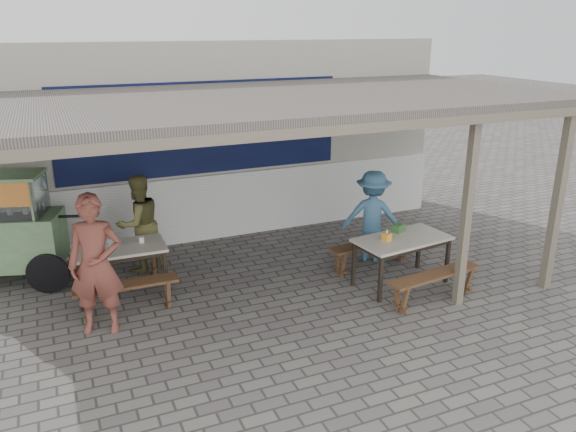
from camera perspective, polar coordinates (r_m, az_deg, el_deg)
The scene contains 17 objects.
ground at distance 7.99m, azimuth -0.78°, elevation -9.14°, with size 60.00×60.00×0.00m, color #64615A.
back_wall at distance 10.65m, azimuth -8.29°, elevation 7.66°, with size 9.00×1.28×3.50m.
warung_roof at distance 7.97m, azimuth -3.28°, elevation 11.36°, with size 9.00×4.21×2.81m.
table_left at distance 8.39m, azimuth -16.75°, elevation -3.53°, with size 1.29×0.75×0.75m.
bench_left_street at distance 7.96m, azimuth -16.04°, elevation -7.35°, with size 1.39×0.31×0.45m.
bench_left_wall at distance 9.08m, azimuth -16.97°, elevation -4.11°, with size 1.39×0.31×0.45m.
table_right at distance 8.54m, azimuth 11.53°, elevation -2.67°, with size 1.50×0.91×0.75m.
bench_right_street at distance 8.21m, azimuth 14.64°, elevation -6.37°, with size 1.54×0.47×0.45m.
bench_right_wall at distance 9.15m, azimuth 8.48°, elevation -3.25°, with size 1.54×0.47×0.45m.
vendor_cart at distance 9.29m, azimuth -26.71°, elevation -0.89°, with size 2.21×1.26×1.72m.
patron_street_side at distance 7.41m, azimuth -18.95°, elevation -4.72°, with size 0.67×0.44×1.83m, color brown.
patron_wall_side at distance 9.16m, azimuth -14.88°, elevation -0.73°, with size 0.76×0.59×1.56m, color brown.
patron_right_table at distance 9.33m, azimuth 8.58°, elevation -0.02°, with size 0.99×0.57×1.53m, color teal.
tissue_box at distance 8.36m, azimuth 9.98°, elevation -2.08°, with size 0.11×0.11×0.11m, color #F8A329.
donation_box at distance 8.73m, azimuth 11.18°, elevation -1.20°, with size 0.19×0.12×0.12m, color #34662D.
condiment_jar at distance 8.42m, azimuth -14.67°, elevation -2.35°, with size 0.08×0.08×0.09m, color white.
condiment_bowl at distance 8.46m, azimuth -17.34°, elevation -2.62°, with size 0.21×0.21×0.05m, color white.
Camera 1 is at (-2.69, -6.53, 3.75)m, focal length 35.00 mm.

